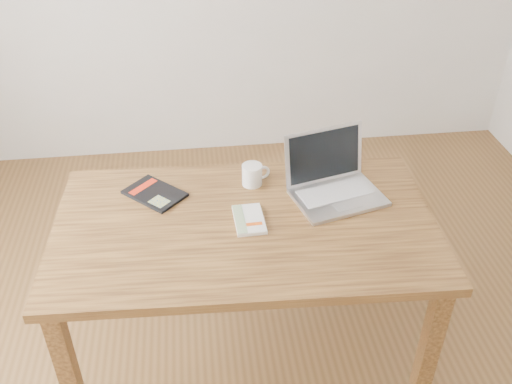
{
  "coord_description": "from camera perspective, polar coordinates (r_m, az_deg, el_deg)",
  "views": [
    {
      "loc": [
        -0.25,
        -1.62,
        2.14
      ],
      "look_at": [
        -0.03,
        0.2,
        0.85
      ],
      "focal_mm": 40.0,
      "sensor_mm": 36.0,
      "label": 1
    }
  ],
  "objects": [
    {
      "name": "room",
      "position": [
        1.81,
        -0.55,
        9.42
      ],
      "size": [
        4.04,
        4.04,
        2.7
      ],
      "color": "brown",
      "rests_on": "ground"
    },
    {
      "name": "desk",
      "position": [
        2.3,
        -1.06,
        -4.8
      ],
      "size": [
        1.54,
        0.92,
        0.75
      ],
      "rotation": [
        0.0,
        0.0,
        -0.04
      ],
      "color": "brown",
      "rests_on": "ground"
    },
    {
      "name": "coffee_mug",
      "position": [
        2.44,
        -0.33,
        1.78
      ],
      "size": [
        0.12,
        0.09,
        0.09
      ],
      "rotation": [
        0.0,
        0.0,
        0.25
      ],
      "color": "white",
      "rests_on": "desk"
    },
    {
      "name": "laptop",
      "position": [
        2.4,
        7.73,
        0.99
      ],
      "size": [
        0.42,
        0.38,
        0.25
      ],
      "rotation": [
        0.0,
        0.0,
        0.26
      ],
      "color": "silver",
      "rests_on": "desk"
    },
    {
      "name": "white_guidebook",
      "position": [
        2.25,
        -0.7,
        -2.78
      ],
      "size": [
        0.12,
        0.19,
        0.02
      ],
      "rotation": [
        0.0,
        0.0,
        0.04
      ],
      "color": "silver",
      "rests_on": "desk"
    },
    {
      "name": "black_guidebook",
      "position": [
        2.43,
        -10.11,
        -0.15
      ],
      "size": [
        0.29,
        0.28,
        0.01
      ],
      "rotation": [
        0.0,
        0.0,
        0.8
      ],
      "color": "black",
      "rests_on": "desk"
    }
  ]
}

